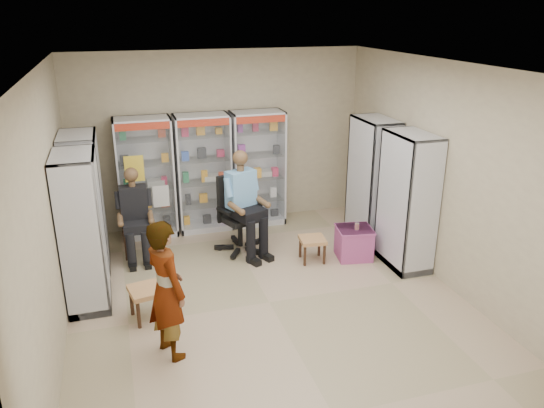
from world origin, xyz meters
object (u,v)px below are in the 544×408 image
object	(u,v)px
wooden_chair	(136,226)
pink_trunk	(354,243)
cabinet_right_far	(372,179)
cabinet_back_mid	(203,173)
cabinet_right_near	(407,201)
cabinet_left_far	(85,202)
seated_shopkeeper	(240,205)
standing_man	(166,290)
office_chair	(240,214)
cabinet_back_right	(258,169)
cabinet_left_near	(82,231)
woven_stool_a	(312,249)
cabinet_back_left	(146,178)
woven_stool_b	(148,303)

from	to	relation	value
wooden_chair	pink_trunk	world-z (taller)	wooden_chair
cabinet_right_far	pink_trunk	size ratio (longest dim) A/B	3.99
cabinet_back_mid	cabinet_right_near	size ratio (longest dim) A/B	1.00
wooden_chair	cabinet_back_mid	bearing A→B (deg)	31.31
cabinet_left_far	seated_shopkeeper	distance (m)	2.27
wooden_chair	standing_man	xyz separation A→B (m)	(0.19, -2.71, 0.33)
cabinet_back_mid	office_chair	distance (m)	1.17
cabinet_back_right	office_chair	world-z (taller)	cabinet_back_right
cabinet_back_right	pink_trunk	distance (m)	2.22
cabinet_right_near	cabinet_left_near	size ratio (longest dim) A/B	1.00
cabinet_right_far	cabinet_left_near	bearing A→B (deg)	101.41
cabinet_right_far	pink_trunk	distance (m)	1.19
cabinet_back_right	cabinet_right_near	bearing A→B (deg)	-53.84
seated_shopkeeper	cabinet_right_near	bearing A→B (deg)	-49.78
cabinet_left_near	woven_stool_a	size ratio (longest dim) A/B	5.35
seated_shopkeeper	pink_trunk	bearing A→B (deg)	-46.68
cabinet_right_near	wooden_chair	xyz separation A→B (m)	(-3.78, 1.50, -0.53)
cabinet_back_right	seated_shopkeeper	size ratio (longest dim) A/B	1.30
cabinet_left_far	cabinet_back_right	bearing A→B (deg)	108.19
cabinet_back_left	cabinet_right_far	size ratio (longest dim) A/B	1.00
cabinet_right_near	pink_trunk	bearing A→B (deg)	55.29
woven_stool_a	standing_man	xyz separation A→B (m)	(-2.33, -1.71, 0.61)
cabinet_right_far	office_chair	bearing A→B (deg)	87.70
cabinet_back_right	wooden_chair	world-z (taller)	cabinet_back_right
seated_shopkeeper	cabinet_right_far	bearing A→B (deg)	-23.50
standing_man	cabinet_right_near	bearing A→B (deg)	-95.49
cabinet_left_far	seated_shopkeeper	world-z (taller)	cabinet_left_far
cabinet_left_far	cabinet_right_near	bearing A→B (deg)	73.75
wooden_chair	pink_trunk	size ratio (longest dim) A/B	1.87
cabinet_back_right	wooden_chair	size ratio (longest dim) A/B	2.13
wooden_chair	woven_stool_a	distance (m)	2.73
cabinet_left_near	cabinet_right_far	bearing A→B (deg)	101.41
cabinet_back_mid	cabinet_back_right	size ratio (longest dim) A/B	1.00
cabinet_back_left	seated_shopkeeper	world-z (taller)	cabinet_back_left
cabinet_back_right	cabinet_right_near	world-z (taller)	same
cabinet_right_far	standing_man	world-z (taller)	cabinet_right_far
cabinet_back_left	cabinet_right_near	bearing A→B (deg)	-32.28
cabinet_right_far	cabinet_back_left	bearing A→B (deg)	72.25
cabinet_left_far	cabinet_back_mid	bearing A→B (deg)	116.32
cabinet_left_near	pink_trunk	bearing A→B (deg)	93.24
cabinet_back_right	pink_trunk	xyz separation A→B (m)	(1.03, -1.81, -0.76)
cabinet_right_far	cabinet_left_far	bearing A→B (deg)	87.43
wooden_chair	woven_stool_b	size ratio (longest dim) A/B	2.26
office_chair	woven_stool_b	xyz separation A→B (m)	(-1.55, -1.60, -0.40)
wooden_chair	office_chair	bearing A→B (deg)	-11.20
cabinet_back_right	cabinet_left_far	world-z (taller)	same
cabinet_right_far	woven_stool_b	xyz separation A→B (m)	(-3.76, -1.52, -0.79)
cabinet_back_right	woven_stool_a	xyz separation A→B (m)	(0.37, -1.74, -0.81)
cabinet_back_right	cabinet_left_near	size ratio (longest dim) A/B	1.00
woven_stool_a	standing_man	bearing A→B (deg)	-143.81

